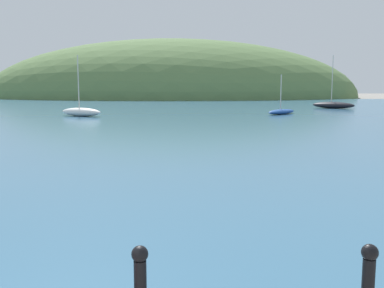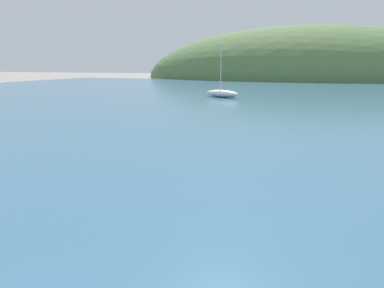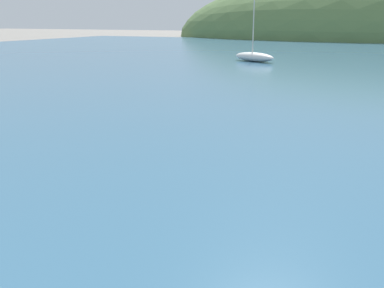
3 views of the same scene
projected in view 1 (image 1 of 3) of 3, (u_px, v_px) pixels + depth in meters
water at (159, 114)px, 33.47m from camera, size 80.00×60.00×0.10m
far_hillside at (172, 98)px, 72.95m from camera, size 59.80×32.89×18.65m
boat_white_sailboat at (282, 111)px, 32.39m from camera, size 2.76×2.81×2.84m
boat_red_dinghy at (81, 112)px, 30.44m from camera, size 3.26×2.29×4.10m
boat_far_left at (333, 105)px, 39.93m from camera, size 3.72×3.14×4.66m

